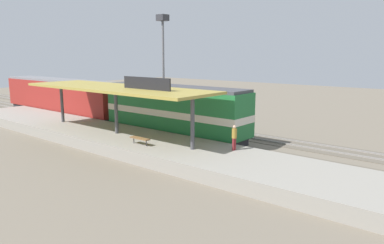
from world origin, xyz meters
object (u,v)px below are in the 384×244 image
locomotive (174,111)px  passenger_carriage_single (61,97)px  light_mast (163,44)px  platform_bench (140,139)px  person_waiting (234,136)px

locomotive → passenger_carriage_single: bearing=90.0°
light_mast → passenger_carriage_single: bearing=130.0°
locomotive → passenger_carriage_single: size_ratio=0.72×
light_mast → platform_bench: bearing=-141.7°
locomotive → platform_bench: bearing=-160.0°
locomotive → light_mast: size_ratio=1.23×
locomotive → light_mast: (7.80, 8.70, 5.99)m
platform_bench → person_waiting: size_ratio=0.99×
locomotive → person_waiting: locomotive is taller
platform_bench → locomotive: size_ratio=0.12×
platform_bench → passenger_carriage_single: passenger_carriage_single is taller
passenger_carriage_single → platform_bench: bearing=-106.6°
locomotive → person_waiting: 8.78m
locomotive → light_mast: 13.13m
person_waiting → light_mast: bearing=57.4°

